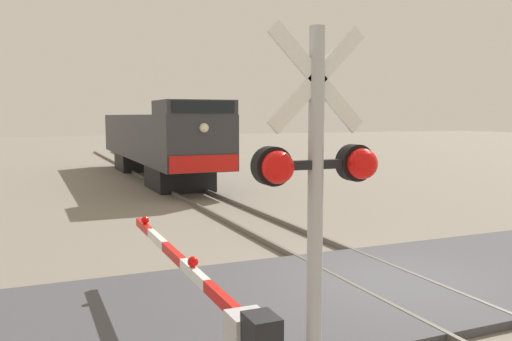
% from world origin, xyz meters
% --- Properties ---
extents(ground_plane, '(160.00, 160.00, 0.00)m').
position_xyz_m(ground_plane, '(0.00, 0.00, 0.00)').
color(ground_plane, gray).
extents(rail_track_left, '(0.08, 80.00, 0.15)m').
position_xyz_m(rail_track_left, '(-0.72, 0.00, 0.07)').
color(rail_track_left, '#59544C').
rests_on(rail_track_left, ground_plane).
extents(rail_track_right, '(0.08, 80.00, 0.15)m').
position_xyz_m(rail_track_right, '(0.72, 0.00, 0.07)').
color(rail_track_right, '#59544C').
rests_on(rail_track_right, ground_plane).
extents(road_surface, '(36.00, 4.63, 0.14)m').
position_xyz_m(road_surface, '(0.00, 0.00, 0.07)').
color(road_surface, '#47474C').
rests_on(road_surface, ground_plane).
extents(locomotive, '(2.83, 16.29, 3.78)m').
position_xyz_m(locomotive, '(0.00, 18.94, 1.97)').
color(locomotive, black).
rests_on(locomotive, ground_plane).
extents(crossing_signal, '(1.18, 0.33, 3.98)m').
position_xyz_m(crossing_signal, '(-3.73, -3.80, 2.47)').
color(crossing_signal, '#ADADB2').
rests_on(crossing_signal, ground_plane).
extents(crossing_gate, '(0.36, 5.98, 1.39)m').
position_xyz_m(crossing_gate, '(-4.16, -2.48, 0.87)').
color(crossing_gate, silver).
rests_on(crossing_gate, ground_plane).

